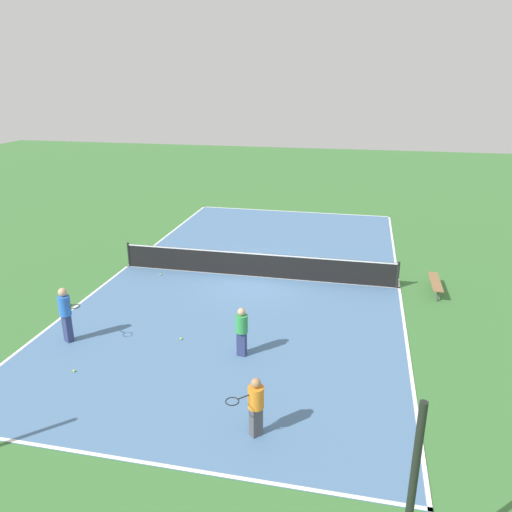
{
  "coord_description": "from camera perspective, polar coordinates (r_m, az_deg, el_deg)",
  "views": [
    {
      "loc": [
        -3.96,
        18.4,
        7.63
      ],
      "look_at": [
        0.0,
        0.0,
        0.9
      ],
      "focal_mm": 35.0,
      "sensor_mm": 36.0,
      "label": 1
    }
  ],
  "objects": [
    {
      "name": "ground_plane",
      "position": [
        20.31,
        0.0,
        -2.39
      ],
      "size": [
        80.0,
        80.0,
        0.0
      ],
      "primitive_type": "plane",
      "color": "#3D7538"
    },
    {
      "name": "tennis_ball_near_net",
      "position": [
        20.76,
        -10.86,
        -2.09
      ],
      "size": [
        0.07,
        0.07,
        0.07
      ],
      "primitive_type": "sphere",
      "color": "#CCE033",
      "rests_on": "court_surface"
    },
    {
      "name": "tennis_ball_left_sideline",
      "position": [
        15.74,
        -8.57,
        -9.32
      ],
      "size": [
        0.07,
        0.07,
        0.07
      ],
      "primitive_type": "sphere",
      "color": "#CCE033",
      "rests_on": "court_surface"
    },
    {
      "name": "fence_post_back_left",
      "position": [
        8.47,
        17.25,
        -25.31
      ],
      "size": [
        0.12,
        0.12,
        3.51
      ],
      "color": "black",
      "rests_on": "ground_plane"
    },
    {
      "name": "tennis_ball_right_alley",
      "position": [
        14.89,
        -20.08,
        -12.22
      ],
      "size": [
        0.07,
        0.07,
        0.07
      ],
      "primitive_type": "sphere",
      "color": "#CCE033",
      "rests_on": "court_surface"
    },
    {
      "name": "player_far_green",
      "position": [
        14.41,
        -1.66,
        -8.33
      ],
      "size": [
        0.4,
        0.4,
        1.5
      ],
      "rotation": [
        0.0,
        0.0,
        3.04
      ],
      "color": "navy",
      "rests_on": "court_surface"
    },
    {
      "name": "court_surface",
      "position": [
        20.31,
        0.0,
        -2.37
      ],
      "size": [
        11.38,
        21.48,
        0.02
      ],
      "color": "#4C729E",
      "rests_on": "ground_plane"
    },
    {
      "name": "bench",
      "position": [
        19.91,
        19.81,
        -2.87
      ],
      "size": [
        0.36,
        1.93,
        0.45
      ],
      "rotation": [
        0.0,
        0.0,
        1.57
      ],
      "color": "olive",
      "rests_on": "ground_plane"
    },
    {
      "name": "player_near_blue",
      "position": [
        16.1,
        -20.96,
        -5.88
      ],
      "size": [
        0.98,
        0.72,
        1.76
      ],
      "rotation": [
        0.0,
        0.0,
        2.67
      ],
      "color": "navy",
      "rests_on": "court_surface"
    },
    {
      "name": "player_center_orange",
      "position": [
        11.47,
        -0.06,
        -16.52
      ],
      "size": [
        0.89,
        0.89,
        1.47
      ],
      "rotation": [
        0.0,
        0.0,
        0.79
      ],
      "color": "#4C4C51",
      "rests_on": "court_surface"
    },
    {
      "name": "tennis_net",
      "position": [
        20.11,
        0.0,
        -0.92
      ],
      "size": [
        11.18,
        0.1,
        1.05
      ],
      "color": "black",
      "rests_on": "court_surface"
    }
  ]
}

